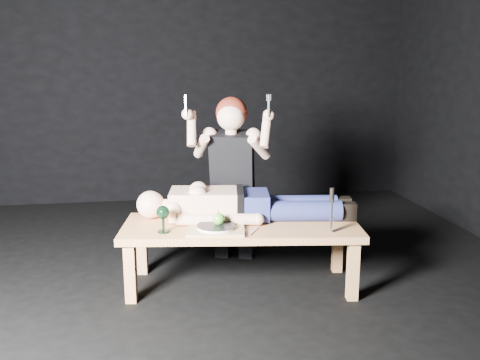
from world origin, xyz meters
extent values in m
plane|color=black|center=(0.00, 0.00, 0.00)|extent=(5.00, 5.00, 0.00)
plane|color=black|center=(0.00, 2.50, 1.50)|extent=(5.00, 0.00, 5.00)
cube|color=tan|center=(0.20, -0.04, 0.23)|extent=(1.68, 0.81, 0.45)
cube|color=tan|center=(0.01, -0.17, 0.46)|extent=(0.41, 0.32, 0.02)
cylinder|color=white|center=(0.01, -0.17, 0.48)|extent=(0.28, 0.28, 0.02)
sphere|color=green|center=(0.03, -0.16, 0.53)|extent=(0.08, 0.08, 0.08)
cube|color=#B2B2B7|center=(-0.16, -0.15, 0.45)|extent=(0.03, 0.17, 0.01)
cube|color=#B2B2B7|center=(0.26, -0.21, 0.45)|extent=(0.10, 0.16, 0.01)
cube|color=#B2B2B7|center=(0.23, -0.12, 0.45)|extent=(0.08, 0.17, 0.01)
camera|label=1|loc=(-0.35, -3.44, 1.52)|focal=39.26mm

